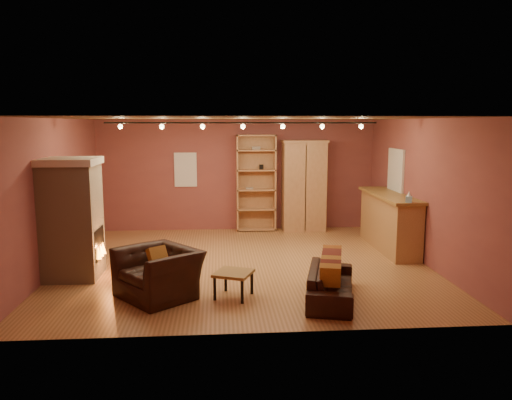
{
  "coord_description": "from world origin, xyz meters",
  "views": [
    {
      "loc": [
        -0.49,
        -9.4,
        2.71
      ],
      "look_at": [
        0.25,
        0.2,
        1.23
      ],
      "focal_mm": 35.0,
      "sensor_mm": 36.0,
      "label": 1
    }
  ],
  "objects": [
    {
      "name": "armchair",
      "position": [
        -1.44,
        -1.75,
        0.52
      ],
      "size": [
        1.35,
        1.4,
        1.03
      ],
      "rotation": [
        0.0,
        0.0,
        -0.87
      ],
      "color": "black",
      "rests_on": "floor"
    },
    {
      "name": "floor",
      "position": [
        0.0,
        0.0,
        0.0
      ],
      "size": [
        7.0,
        7.0,
        0.0
      ],
      "primitive_type": "plane",
      "color": "brown",
      "rests_on": "ground"
    },
    {
      "name": "armoire",
      "position": [
        1.67,
        2.96,
        1.15
      ],
      "size": [
        1.13,
        0.64,
        2.29
      ],
      "color": "tan",
      "rests_on": "floor"
    },
    {
      "name": "left_wall",
      "position": [
        -3.5,
        0.0,
        1.4
      ],
      "size": [
        0.02,
        6.5,
        2.8
      ],
      "primitive_type": "cube",
      "color": "brown",
      "rests_on": "floor"
    },
    {
      "name": "bar_counter",
      "position": [
        3.2,
        0.92,
        0.61
      ],
      "size": [
        0.67,
        2.53,
        1.21
      ],
      "color": "#AE8150",
      "rests_on": "floor"
    },
    {
      "name": "right_wall",
      "position": [
        3.5,
        0.0,
        1.4
      ],
      "size": [
        0.02,
        6.5,
        2.8
      ],
      "primitive_type": "cube",
      "color": "brown",
      "rests_on": "floor"
    },
    {
      "name": "fireplace",
      "position": [
        -3.04,
        -0.6,
        1.06
      ],
      "size": [
        1.01,
        0.98,
        2.12
      ],
      "color": "tan",
      "rests_on": "floor"
    },
    {
      "name": "loveseat",
      "position": [
        1.24,
        -2.07,
        0.36
      ],
      "size": [
        0.91,
        1.78,
        0.73
      ],
      "rotation": [
        0.0,
        0.0,
        1.32
      ],
      "color": "black",
      "rests_on": "floor"
    },
    {
      "name": "right_window",
      "position": [
        3.47,
        1.4,
        1.65
      ],
      "size": [
        0.05,
        0.9,
        1.0
      ],
      "primitive_type": "cube",
      "color": "silver",
      "rests_on": "right_wall"
    },
    {
      "name": "coffee_table",
      "position": [
        -0.26,
        -1.86,
        0.35
      ],
      "size": [
        0.71,
        0.71,
        0.41
      ],
      "rotation": [
        0.0,
        0.0,
        -0.4
      ],
      "color": "olive",
      "rests_on": "floor"
    },
    {
      "name": "track_rail",
      "position": [
        0.0,
        0.2,
        2.68
      ],
      "size": [
        5.2,
        0.09,
        0.13
      ],
      "color": "black",
      "rests_on": "ceiling"
    },
    {
      "name": "tissue_box",
      "position": [
        3.15,
        -0.24,
        1.3
      ],
      "size": [
        0.14,
        0.14,
        0.21
      ],
      "rotation": [
        0.0,
        0.0,
        -0.4
      ],
      "color": "#89BEDB",
      "rests_on": "bar_counter"
    },
    {
      "name": "ceiling",
      "position": [
        0.0,
        0.0,
        2.8
      ],
      "size": [
        7.0,
        7.0,
        0.0
      ],
      "primitive_type": "plane",
      "rotation": [
        3.14,
        0.0,
        0.0
      ],
      "color": "brown",
      "rests_on": "back_wall"
    },
    {
      "name": "bookcase",
      "position": [
        0.47,
        3.12,
        1.23
      ],
      "size": [
        0.99,
        0.39,
        2.43
      ],
      "color": "tan",
      "rests_on": "floor"
    },
    {
      "name": "back_window",
      "position": [
        -1.3,
        3.23,
        1.55
      ],
      "size": [
        0.56,
        0.04,
        0.86
      ],
      "primitive_type": "cube",
      "color": "silver",
      "rests_on": "back_wall"
    },
    {
      "name": "back_wall",
      "position": [
        0.0,
        3.25,
        1.4
      ],
      "size": [
        7.0,
        0.02,
        2.8
      ],
      "primitive_type": "cube",
      "color": "brown",
      "rests_on": "floor"
    }
  ]
}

